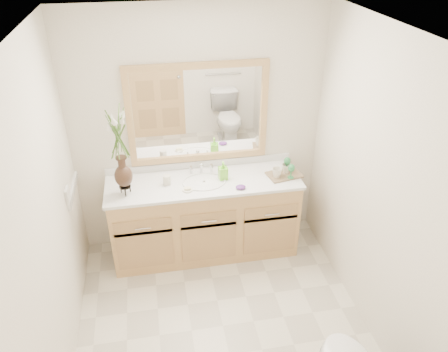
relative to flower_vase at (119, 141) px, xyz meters
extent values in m
plane|color=silver|center=(0.72, -0.93, -1.35)|extent=(2.60, 2.60, 0.00)
cube|color=white|center=(0.72, -0.93, 1.05)|extent=(2.40, 2.60, 0.02)
cube|color=white|center=(0.72, 0.37, -0.15)|extent=(2.40, 0.02, 2.40)
cube|color=white|center=(-0.48, -0.93, -0.15)|extent=(0.02, 2.60, 2.40)
cube|color=white|center=(1.92, -0.93, -0.15)|extent=(0.02, 2.60, 2.40)
cube|color=tan|center=(0.72, 0.09, -0.95)|extent=(1.80, 0.55, 0.80)
cube|color=white|center=(0.72, 0.09, -0.54)|extent=(1.84, 0.57, 0.03)
ellipsoid|color=white|center=(0.72, 0.07, -0.58)|extent=(0.38, 0.30, 0.12)
cylinder|color=silver|center=(0.72, 0.25, -0.47)|extent=(0.02, 0.02, 0.11)
cylinder|color=silver|center=(0.62, 0.25, -0.48)|extent=(0.02, 0.02, 0.08)
cylinder|color=silver|center=(0.82, 0.25, -0.48)|extent=(0.02, 0.02, 0.08)
cube|color=white|center=(0.72, 0.35, 0.05)|extent=(1.20, 0.01, 0.85)
cube|color=tan|center=(0.72, 0.35, 0.51)|extent=(1.32, 0.04, 0.06)
cube|color=tan|center=(0.72, 0.35, -0.40)|extent=(1.32, 0.04, 0.06)
cube|color=tan|center=(0.09, 0.35, 0.05)|extent=(0.06, 0.04, 0.85)
cube|color=tan|center=(1.35, 0.35, 0.05)|extent=(0.06, 0.04, 0.85)
cube|color=white|center=(-0.46, -0.16, -0.37)|extent=(0.02, 0.12, 0.12)
cylinder|color=black|center=(0.00, 0.00, -0.45)|extent=(0.10, 0.10, 0.01)
ellipsoid|color=#301D15|center=(0.00, 0.00, -0.34)|extent=(0.16, 0.16, 0.21)
cylinder|color=#301D15|center=(0.00, 0.00, -0.21)|extent=(0.07, 0.07, 0.09)
cylinder|color=#4C7A33|center=(0.00, 0.00, 0.04)|extent=(0.06, 0.06, 0.38)
cylinder|color=beige|center=(0.38, 0.09, -0.48)|extent=(0.07, 0.07, 0.09)
cylinder|color=beige|center=(0.55, -0.05, -0.52)|extent=(0.10, 0.10, 0.01)
cube|color=beige|center=(0.55, -0.05, -0.50)|extent=(0.06, 0.04, 0.02)
imported|color=#77DA33|center=(0.91, 0.10, -0.44)|extent=(0.08, 0.08, 0.16)
ellipsoid|color=#592777|center=(1.04, -0.11, -0.51)|extent=(0.10, 0.08, 0.03)
cube|color=brown|center=(1.50, 0.05, -0.52)|extent=(0.35, 0.27, 0.02)
imported|color=beige|center=(1.42, 0.01, -0.46)|extent=(0.11, 0.10, 0.10)
imported|color=beige|center=(1.53, 0.08, -0.46)|extent=(0.10, 0.10, 0.09)
cylinder|color=#297D40|center=(1.54, -0.03, -0.50)|extent=(0.06, 0.06, 0.01)
cylinder|color=#297D40|center=(1.54, -0.03, -0.46)|extent=(0.01, 0.01, 0.09)
ellipsoid|color=#297D40|center=(1.54, -0.03, -0.40)|extent=(0.06, 0.06, 0.08)
cylinder|color=#297D40|center=(1.54, 0.10, -0.50)|extent=(0.06, 0.06, 0.01)
cylinder|color=#297D40|center=(1.54, 0.10, -0.46)|extent=(0.01, 0.01, 0.09)
ellipsoid|color=#297D40|center=(1.54, 0.10, -0.40)|extent=(0.07, 0.07, 0.08)
camera|label=1|loc=(0.27, -3.41, 1.63)|focal=35.00mm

